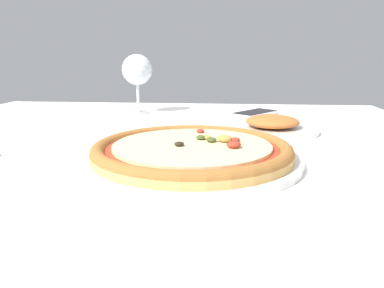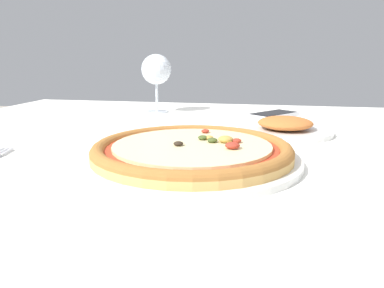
# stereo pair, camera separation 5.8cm
# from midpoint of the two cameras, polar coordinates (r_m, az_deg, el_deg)

# --- Properties ---
(dining_table) EXTENTS (1.25, 1.17, 0.71)m
(dining_table) POSITION_cam_midpoint_polar(r_m,az_deg,el_deg) (0.76, -7.98, -5.11)
(dining_table) COLOR #997047
(dining_table) RESTS_ON ground_plane
(pizza_plate) EXTENTS (0.34, 0.34, 0.04)m
(pizza_plate) POSITION_cam_midpoint_polar(r_m,az_deg,el_deg) (0.59, -2.83, -1.26)
(pizza_plate) COLOR white
(pizza_plate) RESTS_ON dining_table
(wine_glass_far_left) EXTENTS (0.09, 0.09, 0.17)m
(wine_glass_far_left) POSITION_cam_midpoint_polar(r_m,az_deg,el_deg) (1.09, -9.91, 10.92)
(wine_glass_far_left) COLOR silver
(wine_glass_far_left) RESTS_ON dining_table
(cell_phone) EXTENTS (0.14, 0.16, 0.01)m
(cell_phone) POSITION_cam_midpoint_polar(r_m,az_deg,el_deg) (1.06, 8.03, 4.62)
(cell_phone) COLOR white
(cell_phone) RESTS_ON dining_table
(side_plate) EXTENTS (0.20, 0.20, 0.04)m
(side_plate) POSITION_cam_midpoint_polar(r_m,az_deg,el_deg) (0.83, 10.18, 2.74)
(side_plate) COLOR white
(side_plate) RESTS_ON dining_table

